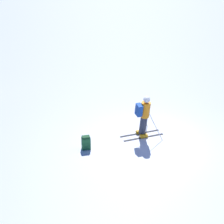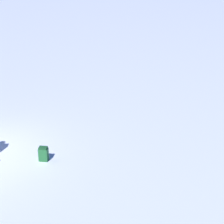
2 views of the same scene
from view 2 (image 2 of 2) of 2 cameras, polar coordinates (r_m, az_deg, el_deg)
spare_backpack at (r=12.67m, az=-10.40°, el=-6.29°), size 0.28×0.34×0.50m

